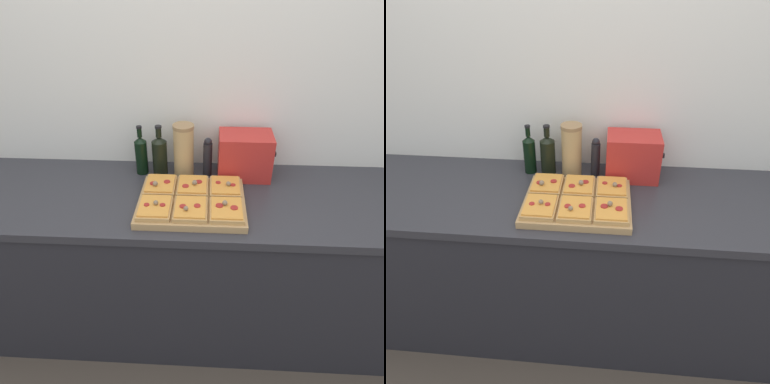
{
  "view_description": "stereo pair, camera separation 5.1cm",
  "coord_description": "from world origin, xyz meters",
  "views": [
    {
      "loc": [
        0.04,
        -1.04,
        1.85
      ],
      "look_at": [
        -0.03,
        0.27,
        0.98
      ],
      "focal_mm": 32.0,
      "sensor_mm": 36.0,
      "label": 1
    },
    {
      "loc": [
        0.09,
        -1.04,
        1.85
      ],
      "look_at": [
        -0.03,
        0.27,
        0.98
      ],
      "focal_mm": 32.0,
      "sensor_mm": 36.0,
      "label": 2
    }
  ],
  "objects": [
    {
      "name": "pizza_slice_back_left",
      "position": [
        -0.18,
        0.33,
        0.98
      ],
      "size": [
        0.15,
        0.17,
        0.05
      ],
      "color": "tan",
      "rests_on": "cutting_board"
    },
    {
      "name": "pizza_slice_front_center",
      "position": [
        -0.03,
        0.14,
        0.98
      ],
      "size": [
        0.15,
        0.17,
        0.05
      ],
      "color": "tan",
      "rests_on": "cutting_board"
    },
    {
      "name": "pizza_slice_back_right",
      "position": [
        0.13,
        0.33,
        0.98
      ],
      "size": [
        0.15,
        0.17,
        0.05
      ],
      "color": "tan",
      "rests_on": "cutting_board"
    },
    {
      "name": "grain_jar_tall",
      "position": [
        -0.09,
        0.52,
        1.07
      ],
      "size": [
        0.11,
        0.11,
        0.27
      ],
      "color": "tan",
      "rests_on": "kitchen_counter"
    },
    {
      "name": "pizza_slice_front_left",
      "position": [
        -0.18,
        0.14,
        0.98
      ],
      "size": [
        0.15,
        0.17,
        0.05
      ],
      "color": "tan",
      "rests_on": "cutting_board"
    },
    {
      "name": "toaster_oven",
      "position": [
        0.23,
        0.52,
        1.05
      ],
      "size": [
        0.29,
        0.18,
        0.23
      ],
      "color": "red",
      "rests_on": "kitchen_counter"
    },
    {
      "name": "pizza_slice_back_center",
      "position": [
        -0.03,
        0.33,
        0.98
      ],
      "size": [
        0.15,
        0.17,
        0.05
      ],
      "color": "tan",
      "rests_on": "cutting_board"
    },
    {
      "name": "olive_oil_bottle",
      "position": [
        -0.31,
        0.52,
        1.04
      ],
      "size": [
        0.06,
        0.06,
        0.26
      ],
      "color": "black",
      "rests_on": "kitchen_counter"
    },
    {
      "name": "cutting_board",
      "position": [
        -0.03,
        0.24,
        0.95
      ],
      "size": [
        0.48,
        0.39,
        0.03
      ],
      "primitive_type": "cube",
      "color": "tan",
      "rests_on": "kitchen_counter"
    },
    {
      "name": "wall_back",
      "position": [
        0.0,
        0.67,
        1.25
      ],
      "size": [
        6.0,
        0.06,
        2.5
      ],
      "color": "silver",
      "rests_on": "ground_plane"
    },
    {
      "name": "pizza_slice_front_right",
      "position": [
        0.13,
        0.14,
        0.98
      ],
      "size": [
        0.15,
        0.17,
        0.05
      ],
      "color": "tan",
      "rests_on": "cutting_board"
    },
    {
      "name": "pepper_mill",
      "position": [
        0.04,
        0.52,
        1.03
      ],
      "size": [
        0.05,
        0.05,
        0.21
      ],
      "color": "black",
      "rests_on": "kitchen_counter"
    },
    {
      "name": "wine_bottle",
      "position": [
        -0.21,
        0.52,
        1.04
      ],
      "size": [
        0.08,
        0.08,
        0.27
      ],
      "color": "black",
      "rests_on": "kitchen_counter"
    },
    {
      "name": "kitchen_counter",
      "position": [
        0.0,
        0.32,
        0.47
      ],
      "size": [
        2.63,
        0.67,
        0.93
      ],
      "color": "#232328",
      "rests_on": "ground_plane"
    },
    {
      "name": "ground_plane",
      "position": [
        0.0,
        0.0,
        0.0
      ],
      "size": [
        12.0,
        12.0,
        0.0
      ],
      "primitive_type": "plane",
      "color": "#4C4238"
    }
  ]
}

